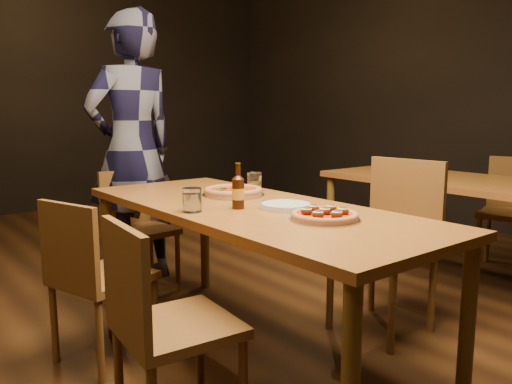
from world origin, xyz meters
TOP-DOWN VIEW (x-y plane):
  - ground at (0.00, 0.00)m, footprint 9.00×9.00m
  - table_main at (0.00, 0.00)m, footprint 0.80×2.00m
  - table_right at (1.70, -0.20)m, footprint 0.80×2.00m
  - chair_main_nw at (-0.60, -0.35)m, footprint 0.44×0.44m
  - chair_main_sw at (-0.58, 0.39)m, footprint 0.49×0.49m
  - chair_main_e at (0.72, -0.24)m, footprint 0.49×0.49m
  - chair_end at (-0.03, 1.14)m, footprint 0.43×0.43m
  - chair_nbr_right at (2.33, -0.18)m, footprint 0.52×0.52m
  - pizza_meatball at (0.04, -0.46)m, footprint 0.30×0.30m
  - pizza_margherita at (0.11, 0.28)m, footprint 0.34×0.34m
  - plate_stack at (0.08, -0.17)m, footprint 0.24×0.24m
  - beer_bottle at (-0.09, -0.04)m, footprint 0.06×0.06m
  - water_glass at (-0.30, 0.03)m, footprint 0.09×0.09m
  - amber_glass at (0.30, 0.34)m, footprint 0.08×0.08m
  - diner at (0.04, 1.38)m, footprint 0.73×0.52m

SIDE VIEW (x-z plane):
  - ground at x=0.00m, z-range 0.00..0.00m
  - chair_main_sw at x=-0.58m, z-range 0.00..0.83m
  - chair_end at x=-0.03m, z-range 0.00..0.84m
  - chair_main_nw at x=-0.60m, z-range 0.00..0.86m
  - chair_nbr_right at x=2.33m, z-range 0.00..0.89m
  - chair_main_e at x=0.72m, z-range 0.00..0.98m
  - table_main at x=0.00m, z-range 0.30..1.05m
  - table_right at x=1.70m, z-range 0.30..1.05m
  - plate_stack at x=0.08m, z-range 0.75..0.77m
  - pizza_meatball at x=0.04m, z-range 0.74..0.80m
  - pizza_margherita at x=0.11m, z-range 0.75..0.79m
  - amber_glass at x=0.30m, z-range 0.75..0.85m
  - water_glass at x=-0.30m, z-range 0.75..0.86m
  - beer_bottle at x=-0.09m, z-range 0.72..0.93m
  - diner at x=0.04m, z-range 0.00..1.87m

